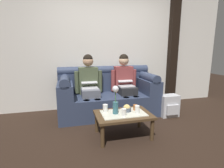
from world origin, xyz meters
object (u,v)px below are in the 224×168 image
cup_near_left (124,112)px  couch (108,95)px  snack_bowl (127,109)px  cup_far_left (135,107)px  flower_vase (115,100)px  person_left (89,83)px  cup_near_right (105,108)px  coffee_table (123,116)px  cup_far_center (137,109)px  backpack_right (169,106)px  person_right (125,81)px

cup_near_left → couch: bearing=88.7°
snack_bowl → cup_far_left: size_ratio=1.60×
flower_vase → cup_near_left: 0.22m
couch → snack_bowl: couch is taller
person_left → couch: bearing=0.4°
cup_near_left → cup_near_right: (-0.23, 0.22, 0.01)m
couch → snack_bowl: (0.08, -0.99, 0.04)m
couch → cup_near_right: couch is taller
cup_near_left → coffee_table: bearing=77.2°
cup_far_center → couch: bearing=100.3°
couch → backpack_right: couch is taller
snack_bowl → cup_near_left: 0.20m
person_left → cup_far_left: 1.16m
person_right → cup_far_left: person_right is taller
person_left → snack_bowl: size_ratio=8.96×
person_right → cup_far_center: bearing=-99.1°
cup_far_left → snack_bowl: bearing=-173.4°
couch → person_right: bearing=-0.4°
flower_vase → cup_near_right: size_ratio=3.58×
cup_near_right → cup_far_center: bearing=-20.1°
couch → flower_vase: couch is taller
cup_near_right → backpack_right: 1.48m
person_left → coffee_table: size_ratio=1.46×
snack_bowl → cup_far_center: (0.12, -0.11, 0.02)m
person_right → cup_near_left: (-0.40, -1.15, -0.23)m
snack_bowl → backpack_right: snack_bowl is taller
person_left → cup_far_center: person_left is taller
couch → snack_bowl: bearing=-85.6°
cup_far_center → backpack_right: (0.94, 0.60, -0.22)m
flower_vase → cup_far_center: size_ratio=3.67×
snack_bowl → cup_far_center: 0.17m
coffee_table → backpack_right: size_ratio=1.94×
person_left → cup_far_center: 1.26m
coffee_table → cup_near_left: size_ratio=7.98×
cup_far_left → couch: bearing=102.8°
person_left → flower_vase: (0.25, -1.04, -0.07)m
cup_near_left → cup_far_center: (0.23, 0.05, 0.01)m
cup_far_center → cup_far_left: bearing=80.8°
person_right → coffee_table: (-0.38, -1.04, -0.34)m
person_right → cup_far_center: size_ratio=10.58×
flower_vase → cup_near_left: (0.10, -0.12, -0.16)m
couch → cup_far_left: 1.00m
person_right → flower_vase: size_ratio=2.88×
flower_vase → snack_bowl: 0.26m
coffee_table → flower_vase: (-0.12, 0.00, 0.27)m
couch → backpack_right: size_ratio=4.55×
coffee_table → cup_far_left: (0.22, 0.07, 0.10)m
snack_bowl → cup_near_right: bearing=171.0°
person_left → snack_bowl: person_left is taller
cup_near_right → cup_far_center: 0.48m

